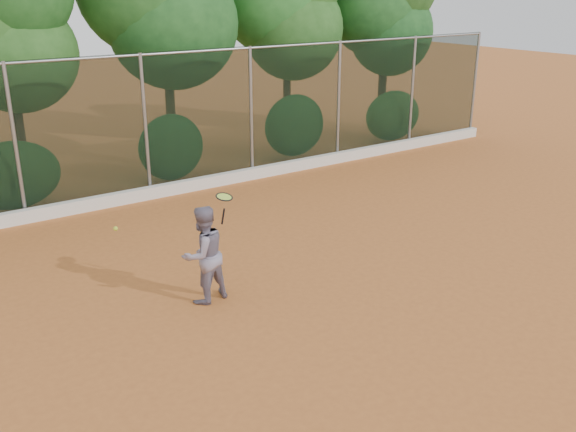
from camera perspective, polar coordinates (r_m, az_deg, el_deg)
ground at (r=10.78m, az=3.08°, el=-7.76°), size 80.00×80.00×0.00m
concrete_curb at (r=16.22m, az=-11.88°, el=2.09°), size 24.00×0.20×0.30m
tennis_player at (r=10.60m, az=-7.53°, el=-3.42°), size 0.90×0.76×1.66m
chainlink_fence at (r=15.96m, az=-12.58°, el=8.10°), size 24.09×0.09×3.50m
foliage_backdrop at (r=17.32m, az=-17.66°, el=17.07°), size 23.70×3.63×7.55m
tennis_racket at (r=10.32m, az=-5.70°, el=1.50°), size 0.35×0.35×0.54m
tennis_ball_in_flight at (r=10.13m, az=-15.08°, el=-1.09°), size 0.07×0.07×0.07m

